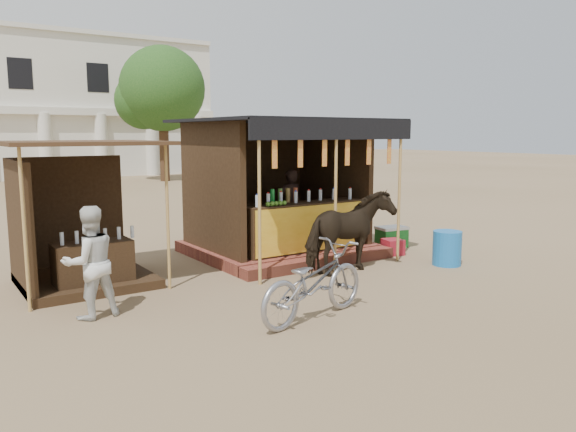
# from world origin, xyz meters

# --- Properties ---
(ground) EXTENTS (120.00, 120.00, 0.00)m
(ground) POSITION_xyz_m (0.00, 0.00, 0.00)
(ground) COLOR #846B4C
(ground) RESTS_ON ground
(main_stall) EXTENTS (3.60, 3.61, 2.78)m
(main_stall) POSITION_xyz_m (1.02, 3.36, 1.02)
(main_stall) COLOR brown
(main_stall) RESTS_ON ground
(secondary_stall) EXTENTS (2.40, 2.40, 2.38)m
(secondary_stall) POSITION_xyz_m (-3.17, 3.24, 0.85)
(secondary_stall) COLOR #342212
(secondary_stall) RESTS_ON ground
(cow) EXTENTS (1.83, 0.98, 1.48)m
(cow) POSITION_xyz_m (1.13, 1.31, 0.74)
(cow) COLOR black
(cow) RESTS_ON ground
(motorbike) EXTENTS (2.07, 1.09, 1.03)m
(motorbike) POSITION_xyz_m (-0.93, -0.37, 0.52)
(motorbike) COLOR gray
(motorbike) RESTS_ON ground
(bystander) EXTENTS (0.80, 0.66, 1.54)m
(bystander) POSITION_xyz_m (-3.39, 1.39, 0.77)
(bystander) COLOR silver
(bystander) RESTS_ON ground
(blue_barrel) EXTENTS (0.69, 0.69, 0.66)m
(blue_barrel) POSITION_xyz_m (3.09, 0.73, 0.33)
(blue_barrel) COLOR #1765B1
(blue_barrel) RESTS_ON ground
(red_crate) EXTENTS (0.45, 0.47, 0.32)m
(red_crate) POSITION_xyz_m (2.91, 2.00, 0.16)
(red_crate) COLOR maroon
(red_crate) RESTS_ON ground
(cooler) EXTENTS (0.70, 0.53, 0.46)m
(cooler) POSITION_xyz_m (3.45, 2.58, 0.23)
(cooler) COLOR #197125
(cooler) RESTS_ON ground
(tree) EXTENTS (4.50, 4.40, 7.00)m
(tree) POSITION_xyz_m (5.81, 22.14, 4.63)
(tree) COLOR #382314
(tree) RESTS_ON ground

